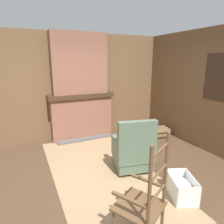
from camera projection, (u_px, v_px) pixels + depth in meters
name	position (u px, v px, depth m)	size (l,w,h in m)	color
ground_plane	(118.00, 178.00, 3.51)	(14.00, 14.00, 0.00)	#4C3523
wood_panel_wall_left	(78.00, 86.00, 5.22)	(0.06, 5.21, 2.68)	brown
wood_panel_wall_back	(219.00, 93.00, 4.13)	(5.21, 0.09, 2.68)	brown
fireplace_hearth	(82.00, 116.00, 5.21)	(0.57, 1.66, 1.19)	brown
chimney_breast	(79.00, 64.00, 4.89)	(0.31, 1.37, 1.47)	brown
area_rug	(102.00, 171.00, 3.69)	(3.49, 1.71, 0.01)	#997A56
armchair	(133.00, 152.00, 3.65)	(0.72, 0.79, 1.02)	#516651
rocking_chair	(142.00, 208.00, 2.19)	(0.92, 0.78, 1.29)	brown
firewood_stack	(160.00, 132.00, 5.40)	(0.47, 0.47, 0.25)	brown
laundry_basket	(182.00, 187.00, 2.98)	(0.59, 0.49, 0.33)	white
oil_lamp_vase	(59.00, 91.00, 4.87)	(0.11, 0.11, 0.23)	silver
storage_case	(98.00, 89.00, 5.28)	(0.16, 0.28, 0.16)	gray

